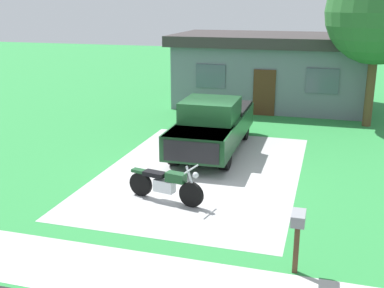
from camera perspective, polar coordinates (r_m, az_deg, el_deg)
ground_plane at (r=14.76m, az=1.18°, el=-3.33°), size 80.00×80.00×0.00m
driveway_pad at (r=14.76m, az=1.18°, el=-3.32°), size 5.87×8.95×0.01m
sidewalk_strip at (r=9.65m, az=-8.50°, el=-15.09°), size 36.00×1.80×0.01m
motorcycle at (r=12.51m, az=-3.16°, el=-4.82°), size 2.19×0.82×1.09m
pickup_truck at (r=16.63m, az=2.54°, el=2.41°), size 2.07×5.65×1.90m
mailbox at (r=9.35m, az=12.53°, el=-9.60°), size 0.26×0.48×1.26m
shade_tree at (r=20.89m, az=21.40°, el=14.44°), size 4.14×4.14×6.71m
neighbor_house at (r=24.44m, az=9.53°, el=8.81°), size 9.60×5.60×3.50m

